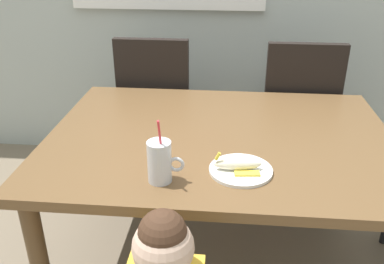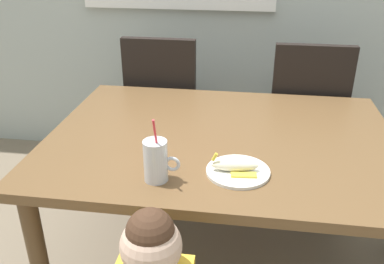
{
  "view_description": "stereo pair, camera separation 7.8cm",
  "coord_description": "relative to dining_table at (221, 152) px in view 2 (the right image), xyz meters",
  "views": [
    {
      "loc": [
        0.03,
        -1.59,
        1.48
      ],
      "look_at": [
        -0.11,
        -0.11,
        0.76
      ],
      "focal_mm": 38.62,
      "sensor_mm": 36.0,
      "label": 1
    },
    {
      "loc": [
        0.11,
        -1.58,
        1.48
      ],
      "look_at": [
        -0.11,
        -0.11,
        0.76
      ],
      "focal_mm": 38.62,
      "sensor_mm": 36.0,
      "label": 2
    }
  ],
  "objects": [
    {
      "name": "dining_chair_right",
      "position": [
        0.44,
        0.72,
        -0.08
      ],
      "size": [
        0.44,
        0.45,
        0.96
      ],
      "rotation": [
        0.0,
        0.0,
        3.14
      ],
      "color": "black",
      "rests_on": "ground"
    },
    {
      "name": "snack_plate",
      "position": [
        0.08,
        -0.3,
        0.09
      ],
      "size": [
        0.23,
        0.23,
        0.01
      ],
      "primitive_type": "cylinder",
      "color": "white",
      "rests_on": "dining_table"
    },
    {
      "name": "milk_cup",
      "position": [
        -0.2,
        -0.38,
        0.15
      ],
      "size": [
        0.13,
        0.09,
        0.25
      ],
      "color": "silver",
      "rests_on": "dining_table"
    },
    {
      "name": "peeled_banana",
      "position": [
        0.07,
        -0.3,
        0.11
      ],
      "size": [
        0.17,
        0.11,
        0.07
      ],
      "rotation": [
        0.0,
        0.0,
        0.1
      ],
      "color": "#F4EAC6",
      "rests_on": "snack_plate"
    },
    {
      "name": "dining_chair_left",
      "position": [
        -0.41,
        0.74,
        -0.08
      ],
      "size": [
        0.44,
        0.44,
        0.96
      ],
      "rotation": [
        0.0,
        0.0,
        3.14
      ],
      "color": "black",
      "rests_on": "ground"
    },
    {
      "name": "ground_plane",
      "position": [
        0.0,
        0.0,
        -0.62
      ],
      "size": [
        24.0,
        24.0,
        0.0
      ],
      "primitive_type": "plane",
      "color": "#7A6B56"
    },
    {
      "name": "dining_table",
      "position": [
        0.0,
        0.0,
        0.0
      ],
      "size": [
        1.47,
        1.09,
        0.7
      ],
      "color": "brown",
      "rests_on": "ground"
    }
  ]
}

